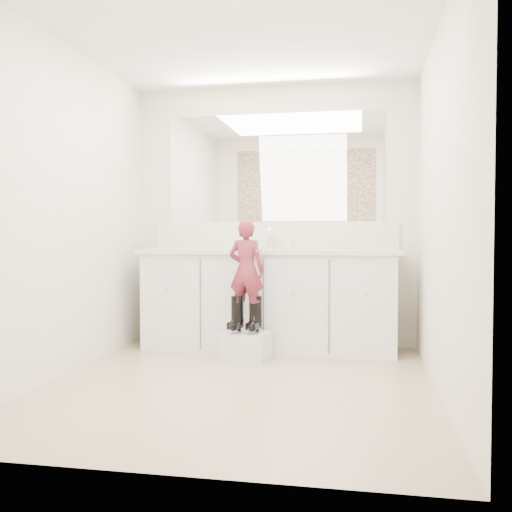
# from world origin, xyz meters

# --- Properties ---
(floor) EXTENTS (3.00, 3.00, 0.00)m
(floor) POSITION_xyz_m (0.00, 0.00, 0.00)
(floor) COLOR #8D745C
(floor) RESTS_ON ground
(ceiling) EXTENTS (3.00, 3.00, 0.00)m
(ceiling) POSITION_xyz_m (0.00, 0.00, 2.40)
(ceiling) COLOR white
(ceiling) RESTS_ON wall_back
(wall_back) EXTENTS (2.60, 0.00, 2.60)m
(wall_back) POSITION_xyz_m (0.00, 1.50, 1.20)
(wall_back) COLOR beige
(wall_back) RESTS_ON floor
(wall_front) EXTENTS (2.60, 0.00, 2.60)m
(wall_front) POSITION_xyz_m (0.00, -1.50, 1.20)
(wall_front) COLOR beige
(wall_front) RESTS_ON floor
(wall_left) EXTENTS (0.00, 3.00, 3.00)m
(wall_left) POSITION_xyz_m (-1.30, 0.00, 1.20)
(wall_left) COLOR beige
(wall_left) RESTS_ON floor
(wall_right) EXTENTS (0.00, 3.00, 3.00)m
(wall_right) POSITION_xyz_m (1.30, 0.00, 1.20)
(wall_right) COLOR beige
(wall_right) RESTS_ON floor
(vanity_cabinet) EXTENTS (2.20, 0.55, 0.85)m
(vanity_cabinet) POSITION_xyz_m (0.00, 1.23, 0.42)
(vanity_cabinet) COLOR silver
(vanity_cabinet) RESTS_ON floor
(countertop) EXTENTS (2.28, 0.58, 0.04)m
(countertop) POSITION_xyz_m (0.00, 1.21, 0.87)
(countertop) COLOR beige
(countertop) RESTS_ON vanity_cabinet
(backsplash) EXTENTS (2.28, 0.03, 0.25)m
(backsplash) POSITION_xyz_m (0.00, 1.49, 1.02)
(backsplash) COLOR beige
(backsplash) RESTS_ON countertop
(mirror) EXTENTS (2.00, 0.02, 1.00)m
(mirror) POSITION_xyz_m (0.00, 1.49, 1.64)
(mirror) COLOR white
(mirror) RESTS_ON wall_back
(dot_panel) EXTENTS (2.00, 0.01, 1.20)m
(dot_panel) POSITION_xyz_m (0.00, -1.49, 1.65)
(dot_panel) COLOR #472819
(dot_panel) RESTS_ON wall_front
(faucet) EXTENTS (0.08, 0.08, 0.10)m
(faucet) POSITION_xyz_m (0.00, 1.38, 0.94)
(faucet) COLOR silver
(faucet) RESTS_ON countertop
(cup) EXTENTS (0.12, 0.12, 0.10)m
(cup) POSITION_xyz_m (0.17, 1.25, 0.94)
(cup) COLOR beige
(cup) RESTS_ON countertop
(soap_bottle) EXTENTS (0.10, 0.10, 0.19)m
(soap_bottle) POSITION_xyz_m (-0.36, 1.22, 0.99)
(soap_bottle) COLOR beige
(soap_bottle) RESTS_ON countertop
(step_stool) EXTENTS (0.40, 0.35, 0.23)m
(step_stool) POSITION_xyz_m (-0.11, 0.75, 0.11)
(step_stool) COLOR silver
(step_stool) RESTS_ON floor
(boot_left) EXTENTS (0.14, 0.21, 0.30)m
(boot_left) POSITION_xyz_m (-0.18, 0.75, 0.38)
(boot_left) COLOR black
(boot_left) RESTS_ON step_stool
(boot_right) EXTENTS (0.14, 0.21, 0.30)m
(boot_right) POSITION_xyz_m (-0.03, 0.75, 0.38)
(boot_right) COLOR black
(boot_right) RESTS_ON step_stool
(toddler) EXTENTS (0.32, 0.24, 0.81)m
(toddler) POSITION_xyz_m (-0.11, 0.75, 0.73)
(toddler) COLOR #B5374E
(toddler) RESTS_ON step_stool
(toothbrush) EXTENTS (0.14, 0.03, 0.06)m
(toothbrush) POSITION_xyz_m (-0.04, 0.72, 0.88)
(toothbrush) COLOR #D854A0
(toothbrush) RESTS_ON toddler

